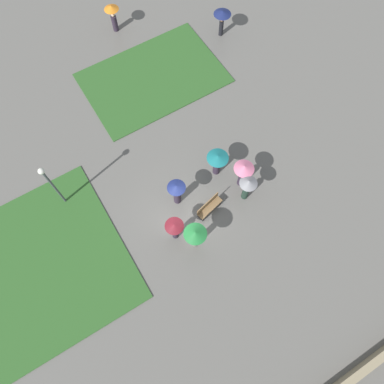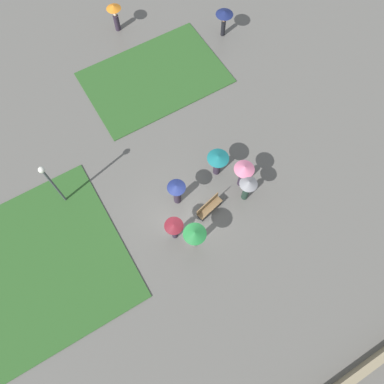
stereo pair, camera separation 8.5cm
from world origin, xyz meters
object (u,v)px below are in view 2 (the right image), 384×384
at_px(crowd_person_maroon, 174,228).
at_px(lone_walker_far_path, 115,13).
at_px(park_bench, 209,206).
at_px(crowd_person_pink, 244,172).
at_px(crowd_person_grey, 248,187).
at_px(crowd_person_navy, 177,192).
at_px(crowd_person_green, 195,235).
at_px(lamp_post, 50,180).
at_px(crowd_person_teal, 218,161).
at_px(lone_walker_mid_plaza, 224,17).

xyz_separation_m(crowd_person_maroon, lone_walker_far_path, (3.94, 14.71, 0.07)).
xyz_separation_m(park_bench, crowd_person_pink, (2.36, 0.42, 0.98)).
bearing_deg(crowd_person_grey, crowd_person_navy, -50.69).
relative_size(park_bench, lone_walker_far_path, 0.84).
relative_size(park_bench, crowd_person_maroon, 0.90).
xyz_separation_m(crowd_person_green, crowd_person_pink, (3.99, 1.67, -0.06)).
bearing_deg(crowd_person_grey, lamp_post, -52.80).
distance_m(park_bench, crowd_person_green, 2.31).
bearing_deg(crowd_person_navy, lamp_post, 113.75).
relative_size(lamp_post, crowd_person_teal, 2.11).
bearing_deg(crowd_person_green, crowd_person_teal, 96.51).
distance_m(lamp_post, lone_walker_far_path, 12.82).
relative_size(crowd_person_navy, crowd_person_pink, 0.95).
height_order(lone_walker_far_path, lone_walker_mid_plaza, lone_walker_far_path).
distance_m(lamp_post, crowd_person_green, 7.54).
distance_m(crowd_person_maroon, crowd_person_navy, 2.00).
relative_size(crowd_person_grey, crowd_person_pink, 0.98).
bearing_deg(crowd_person_grey, lone_walker_far_path, -111.39).
distance_m(lamp_post, crowd_person_maroon, 6.49).
relative_size(lamp_post, crowd_person_green, 1.93).
bearing_deg(crowd_person_navy, crowd_person_maroon, -158.73).
bearing_deg(lamp_post, crowd_person_green, -50.21).
distance_m(lone_walker_far_path, lone_walker_mid_plaza, 7.13).
bearing_deg(crowd_person_teal, lamp_post, 93.58).
distance_m(park_bench, lone_walker_far_path, 14.49).
bearing_deg(lamp_post, crowd_person_navy, -31.06).
height_order(crowd_person_grey, crowd_person_green, crowd_person_grey).
xyz_separation_m(crowd_person_maroon, crowd_person_green, (0.64, -0.91, 0.28)).
height_order(crowd_person_teal, lone_walker_far_path, lone_walker_far_path).
bearing_deg(crowd_person_pink, lamp_post, 150.72).
bearing_deg(lone_walker_far_path, crowd_person_teal, 141.31).
bearing_deg(crowd_person_navy, crowd_person_grey, -62.87).
bearing_deg(crowd_person_maroon, crowd_person_grey, 33.77).
xyz_separation_m(crowd_person_maroon, crowd_person_teal, (3.87, 2.06, 0.04)).
height_order(park_bench, crowd_person_green, crowd_person_green).
bearing_deg(crowd_person_green, crowd_person_grey, 67.09).
xyz_separation_m(crowd_person_grey, lone_walker_mid_plaza, (5.43, 10.67, 0.13)).
xyz_separation_m(crowd_person_grey, crowd_person_pink, (0.27, 0.79, 0.09)).
height_order(crowd_person_navy, crowd_person_pink, crowd_person_pink).
distance_m(crowd_person_navy, lone_walker_mid_plaza, 12.49).
bearing_deg(crowd_person_navy, lone_walker_far_path, 42.54).
bearing_deg(crowd_person_pink, crowd_person_green, -161.68).
relative_size(crowd_person_teal, crowd_person_green, 0.91).
xyz_separation_m(park_bench, lone_walker_far_path, (1.67, 14.37, 0.84)).
height_order(crowd_person_grey, crowd_person_teal, crowd_person_grey).
bearing_deg(crowd_person_teal, crowd_person_navy, 120.75).
bearing_deg(crowd_person_navy, lone_walker_mid_plaza, 10.73).
distance_m(crowd_person_pink, lone_walker_far_path, 13.97).
bearing_deg(crowd_person_grey, lone_walker_mid_plaza, -139.99).
height_order(crowd_person_maroon, lone_walker_mid_plaza, lone_walker_mid_plaza).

